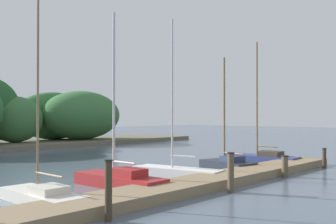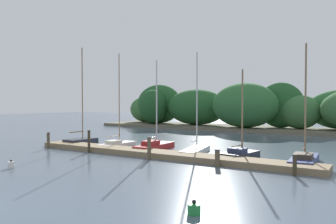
{
  "view_description": "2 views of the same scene",
  "coord_description": "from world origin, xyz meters",
  "px_view_note": "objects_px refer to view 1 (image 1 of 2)",
  "views": [
    {
      "loc": [
        -11.31,
        4.88,
        2.68
      ],
      "look_at": [
        0.47,
        15.82,
        2.85
      ],
      "focal_mm": 41.65,
      "sensor_mm": 36.0,
      "label": 1
    },
    {
      "loc": [
        12.13,
        -4.27,
        3.57
      ],
      "look_at": [
        -0.72,
        16.3,
        2.84
      ],
      "focal_mm": 35.9,
      "sensor_mm": 36.0,
      "label": 2
    }
  ],
  "objects_px": {
    "sailboat_2": "(117,178)",
    "mooring_piling_2": "(231,172)",
    "sailboat_1": "(40,193)",
    "sailboat_4": "(226,163)",
    "sailboat_5": "(260,157)",
    "mooring_piling_3": "(285,166)",
    "mooring_piling_4": "(324,158)",
    "mooring_piling_1": "(108,190)",
    "sailboat_3": "(174,170)"
  },
  "relations": [
    {
      "from": "sailboat_2",
      "to": "mooring_piling_4",
      "type": "distance_m",
      "value": 11.26
    },
    {
      "from": "mooring_piling_1",
      "to": "sailboat_4",
      "type": "bearing_deg",
      "value": 17.96
    },
    {
      "from": "mooring_piling_1",
      "to": "mooring_piling_2",
      "type": "bearing_deg",
      "value": -1.75
    },
    {
      "from": "sailboat_5",
      "to": "mooring_piling_2",
      "type": "height_order",
      "value": "sailboat_5"
    },
    {
      "from": "sailboat_4",
      "to": "mooring_piling_2",
      "type": "relative_size",
      "value": 4.0
    },
    {
      "from": "sailboat_2",
      "to": "mooring_piling_4",
      "type": "height_order",
      "value": "sailboat_2"
    },
    {
      "from": "sailboat_1",
      "to": "mooring_piling_1",
      "type": "xyz_separation_m",
      "value": [
        0.1,
        -3.24,
        0.5
      ]
    },
    {
      "from": "sailboat_3",
      "to": "mooring_piling_1",
      "type": "height_order",
      "value": "sailboat_3"
    },
    {
      "from": "mooring_piling_1",
      "to": "sailboat_1",
      "type": "bearing_deg",
      "value": 91.77
    },
    {
      "from": "mooring_piling_4",
      "to": "sailboat_2",
      "type": "bearing_deg",
      "value": 160.81
    },
    {
      "from": "sailboat_3",
      "to": "sailboat_5",
      "type": "relative_size",
      "value": 1.01
    },
    {
      "from": "sailboat_1",
      "to": "mooring_piling_2",
      "type": "height_order",
      "value": "sailboat_1"
    },
    {
      "from": "mooring_piling_1",
      "to": "mooring_piling_4",
      "type": "height_order",
      "value": "mooring_piling_1"
    },
    {
      "from": "sailboat_1",
      "to": "sailboat_3",
      "type": "distance_m",
      "value": 6.71
    },
    {
      "from": "mooring_piling_3",
      "to": "mooring_piling_4",
      "type": "bearing_deg",
      "value": -2.1
    },
    {
      "from": "sailboat_5",
      "to": "mooring_piling_4",
      "type": "distance_m",
      "value": 3.59
    },
    {
      "from": "mooring_piling_2",
      "to": "sailboat_5",
      "type": "bearing_deg",
      "value": 23.26
    },
    {
      "from": "sailboat_2",
      "to": "mooring_piling_3",
      "type": "xyz_separation_m",
      "value": [
        6.54,
        -3.55,
        0.14
      ]
    },
    {
      "from": "sailboat_1",
      "to": "mooring_piling_4",
      "type": "distance_m",
      "value": 14.37
    },
    {
      "from": "sailboat_2",
      "to": "mooring_piling_1",
      "type": "height_order",
      "value": "sailboat_2"
    },
    {
      "from": "sailboat_4",
      "to": "mooring_piling_2",
      "type": "height_order",
      "value": "sailboat_4"
    },
    {
      "from": "sailboat_2",
      "to": "sailboat_3",
      "type": "relative_size",
      "value": 0.95
    },
    {
      "from": "sailboat_3",
      "to": "sailboat_4",
      "type": "xyz_separation_m",
      "value": [
        3.37,
        -0.45,
        0.05
      ]
    },
    {
      "from": "mooring_piling_3",
      "to": "mooring_piling_1",
      "type": "bearing_deg",
      "value": -179.95
    },
    {
      "from": "sailboat_4",
      "to": "mooring_piling_3",
      "type": "distance_m",
      "value": 3.23
    },
    {
      "from": "sailboat_3",
      "to": "mooring_piling_1",
      "type": "distance_m",
      "value": 7.56
    },
    {
      "from": "sailboat_5",
      "to": "mooring_piling_3",
      "type": "relative_size",
      "value": 7.3
    },
    {
      "from": "sailboat_3",
      "to": "sailboat_5",
      "type": "distance_m",
      "value": 7.1
    },
    {
      "from": "sailboat_3",
      "to": "mooring_piling_1",
      "type": "relative_size",
      "value": 4.45
    },
    {
      "from": "sailboat_5",
      "to": "sailboat_1",
      "type": "bearing_deg",
      "value": 87.16
    },
    {
      "from": "sailboat_2",
      "to": "mooring_piling_1",
      "type": "relative_size",
      "value": 4.22
    },
    {
      "from": "sailboat_1",
      "to": "mooring_piling_3",
      "type": "height_order",
      "value": "sailboat_1"
    },
    {
      "from": "sailboat_1",
      "to": "sailboat_3",
      "type": "relative_size",
      "value": 1.05
    },
    {
      "from": "sailboat_5",
      "to": "sailboat_2",
      "type": "bearing_deg",
      "value": 85.66
    },
    {
      "from": "sailboat_1",
      "to": "sailboat_2",
      "type": "bearing_deg",
      "value": -84.66
    },
    {
      "from": "sailboat_2",
      "to": "mooring_piling_4",
      "type": "bearing_deg",
      "value": -111.26
    },
    {
      "from": "sailboat_2",
      "to": "sailboat_3",
      "type": "distance_m",
      "value": 3.36
    },
    {
      "from": "sailboat_2",
      "to": "sailboat_1",
      "type": "bearing_deg",
      "value": 93.45
    },
    {
      "from": "sailboat_5",
      "to": "mooring_piling_2",
      "type": "relative_size",
      "value": 4.95
    },
    {
      "from": "sailboat_4",
      "to": "mooring_piling_3",
      "type": "xyz_separation_m",
      "value": [
        -0.2,
        -3.22,
        0.14
      ]
    },
    {
      "from": "sailboat_4",
      "to": "mooring_piling_4",
      "type": "height_order",
      "value": "sailboat_4"
    },
    {
      "from": "sailboat_1",
      "to": "sailboat_3",
      "type": "xyz_separation_m",
      "value": [
        6.69,
        0.44,
        0.01
      ]
    },
    {
      "from": "sailboat_4",
      "to": "mooring_piling_4",
      "type": "relative_size",
      "value": 5.46
    },
    {
      "from": "sailboat_3",
      "to": "sailboat_2",
      "type": "bearing_deg",
      "value": 80.58
    },
    {
      "from": "sailboat_4",
      "to": "sailboat_5",
      "type": "relative_size",
      "value": 0.81
    },
    {
      "from": "sailboat_3",
      "to": "sailboat_5",
      "type": "height_order",
      "value": "sailboat_3"
    },
    {
      "from": "sailboat_1",
      "to": "sailboat_5",
      "type": "height_order",
      "value": "sailboat_1"
    },
    {
      "from": "mooring_piling_2",
      "to": "mooring_piling_4",
      "type": "xyz_separation_m",
      "value": [
        8.57,
        0.02,
        -0.19
      ]
    },
    {
      "from": "sailboat_2",
      "to": "sailboat_4",
      "type": "relative_size",
      "value": 1.18
    },
    {
      "from": "sailboat_2",
      "to": "mooring_piling_2",
      "type": "height_order",
      "value": "sailboat_2"
    }
  ]
}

